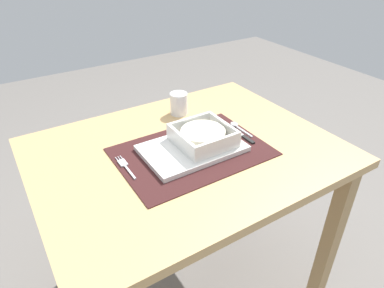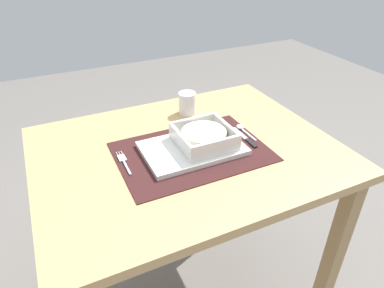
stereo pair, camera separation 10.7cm
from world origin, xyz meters
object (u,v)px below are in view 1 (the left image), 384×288
spoon (236,126)px  butter_knife (242,135)px  porridge_bowl (203,136)px  drinking_glass (179,105)px  dining_table (186,176)px  fork (125,165)px

spoon → butter_knife: 0.06m
porridge_bowl → spoon: size_ratio=1.48×
butter_knife → drinking_glass: bearing=110.8°
porridge_bowl → drinking_glass: size_ratio=2.05×
porridge_bowl → drinking_glass: (0.06, 0.25, -0.01)m
butter_knife → spoon: bearing=70.6°
butter_knife → dining_table: bearing=170.6°
porridge_bowl → spoon: (0.17, 0.05, -0.03)m
spoon → butter_knife: size_ratio=0.83×
dining_table → butter_knife: bearing=-10.5°
fork → drinking_glass: 0.38m
dining_table → fork: bearing=176.8°
butter_knife → drinking_glass: (-0.09, 0.26, 0.03)m
dining_table → drinking_glass: 0.29m
dining_table → drinking_glass: (0.11, 0.23, 0.15)m
dining_table → fork: size_ratio=7.27×
drinking_glass → spoon: bearing=-60.1°
dining_table → porridge_bowl: bearing=-24.7°
spoon → drinking_glass: size_ratio=1.39×
porridge_bowl → butter_knife: (0.15, -0.01, -0.04)m
fork → drinking_glass: (0.31, 0.21, 0.03)m
porridge_bowl → fork: porridge_bowl is taller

